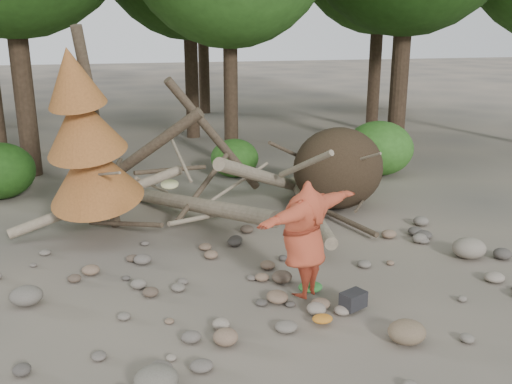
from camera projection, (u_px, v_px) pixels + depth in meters
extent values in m
plane|color=#514C44|center=(287.00, 298.00, 9.38)|extent=(120.00, 120.00, 0.00)
ellipsoid|color=#332619|center=(338.00, 168.00, 13.71)|extent=(2.20, 1.87, 1.98)
cylinder|color=gray|center=(194.00, 204.00, 12.43)|extent=(2.61, 5.11, 1.08)
cylinder|color=gray|center=(267.00, 178.00, 13.22)|extent=(3.18, 3.71, 1.90)
cylinder|color=brown|center=(133.00, 160.00, 12.74)|extent=(3.08, 1.91, 2.49)
cylinder|color=gray|center=(309.00, 207.00, 12.91)|extent=(1.13, 4.98, 0.43)
cylinder|color=brown|center=(215.00, 137.00, 13.26)|extent=(2.39, 1.03, 2.89)
cylinder|color=gray|center=(99.00, 201.00, 12.19)|extent=(3.71, 0.86, 1.20)
cylinder|color=#4C3F30|center=(124.00, 224.00, 11.96)|extent=(1.52, 1.70, 0.49)
cylinder|color=gray|center=(240.00, 181.00, 13.29)|extent=(1.57, 0.85, 0.69)
cylinder|color=#4C3F30|center=(299.00, 156.00, 14.02)|extent=(1.92, 1.25, 1.10)
cylinder|color=gray|center=(180.00, 157.00, 12.57)|extent=(0.37, 1.42, 0.85)
cylinder|color=#4C3F30|center=(339.00, 217.00, 12.83)|extent=(0.79, 2.54, 0.12)
cylinder|color=gray|center=(207.00, 217.00, 11.94)|extent=(1.78, 1.11, 0.29)
cylinder|color=#4C3F30|center=(98.00, 133.00, 11.60)|extent=(0.67, 1.13, 4.35)
cone|color=brown|center=(92.00, 170.00, 11.47)|extent=(2.06, 2.13, 1.86)
cone|color=brown|center=(82.00, 123.00, 10.97)|extent=(1.71, 1.78, 1.65)
cone|color=brown|center=(72.00, 76.00, 10.52)|extent=(1.23, 1.30, 1.41)
cylinder|color=#38281C|center=(15.00, 18.00, 15.76)|extent=(0.56, 0.56, 8.96)
cylinder|color=#38281C|center=(230.00, 50.00, 17.15)|extent=(0.44, 0.44, 7.14)
cylinder|color=#38281C|center=(404.00, 11.00, 18.80)|extent=(0.60, 0.60, 9.45)
cylinder|color=#38281C|center=(190.00, 25.00, 21.48)|extent=(0.52, 0.52, 8.54)
cylinder|color=#38281C|center=(377.00, 31.00, 22.94)|extent=(0.50, 0.50, 8.12)
cylinder|color=#38281C|center=(203.00, 23.00, 27.66)|extent=(0.54, 0.54, 8.75)
cylinder|color=#38281C|center=(377.00, 32.00, 29.45)|extent=(0.46, 0.46, 7.84)
ellipsoid|color=#285B1A|center=(235.00, 158.00, 16.66)|extent=(1.40, 1.40, 1.12)
ellipsoid|color=#326C21|center=(379.00, 148.00, 16.84)|extent=(2.00, 2.00, 1.60)
imported|color=#AA3E26|center=(305.00, 239.00, 9.04)|extent=(2.35, 1.85, 1.94)
cylinder|color=tan|center=(170.00, 184.00, 8.33)|extent=(0.34, 0.33, 0.11)
cube|color=black|center=(353.00, 303.00, 8.92)|extent=(0.46, 0.40, 0.26)
ellipsoid|color=#29682C|center=(310.00, 290.00, 9.49)|extent=(0.41, 0.34, 0.15)
ellipsoid|color=#B26A1E|center=(322.00, 322.00, 8.51)|extent=(0.31, 0.26, 0.11)
ellipsoid|color=#656054|center=(156.00, 380.00, 6.94)|extent=(0.55, 0.49, 0.33)
ellipsoid|color=brown|center=(407.00, 332.00, 8.03)|extent=(0.55, 0.49, 0.33)
ellipsoid|color=gray|center=(469.00, 248.00, 10.94)|extent=(0.65, 0.59, 0.39)
ellipsoid|color=#625C53|center=(26.00, 296.00, 9.11)|extent=(0.52, 0.46, 0.31)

